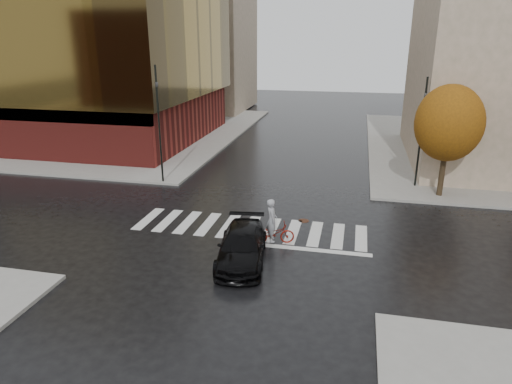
# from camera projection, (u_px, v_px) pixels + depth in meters

# --- Properties ---
(ground) EXTENTS (120.00, 120.00, 0.00)m
(ground) POSITION_uv_depth(u_px,v_px,m) (247.00, 232.00, 22.50)
(ground) COLOR black
(ground) RESTS_ON ground
(sidewalk_nw) EXTENTS (30.00, 30.00, 0.15)m
(sidewalk_nw) POSITION_uv_depth(u_px,v_px,m) (95.00, 130.00, 46.17)
(sidewalk_nw) COLOR gray
(sidewalk_nw) RESTS_ON ground
(crosswalk) EXTENTS (12.00, 3.00, 0.01)m
(crosswalk) POSITION_uv_depth(u_px,v_px,m) (250.00, 228.00, 22.96)
(crosswalk) COLOR silver
(crosswalk) RESTS_ON ground
(office_glass) EXTENTS (27.00, 19.00, 16.00)m
(office_glass) POSITION_uv_depth(u_px,v_px,m) (56.00, 46.00, 40.92)
(office_glass) COLOR maroon
(office_glass) RESTS_ON sidewalk_nw
(building_nw_far) EXTENTS (14.00, 12.00, 20.00)m
(building_nw_far) POSITION_uv_depth(u_px,v_px,m) (192.00, 27.00, 56.60)
(building_nw_far) COLOR gray
(building_nw_far) RESTS_ON sidewalk_nw
(tree_ne_a) EXTENTS (3.80, 3.80, 6.50)m
(tree_ne_a) POSITION_uv_depth(u_px,v_px,m) (449.00, 123.00, 25.81)
(tree_ne_a) COLOR black
(tree_ne_a) RESTS_ON sidewalk_ne
(sedan) EXTENTS (2.61, 5.01, 1.39)m
(sedan) POSITION_uv_depth(u_px,v_px,m) (242.00, 246.00, 19.39)
(sedan) COLOR black
(sedan) RESTS_ON ground
(cyclist) EXTENTS (2.03, 1.23, 2.18)m
(cyclist) POSITION_uv_depth(u_px,v_px,m) (273.00, 229.00, 21.03)
(cyclist) COLOR maroon
(cyclist) RESTS_ON ground
(traffic_light_nw) EXTENTS (0.20, 0.17, 7.35)m
(traffic_light_nw) POSITION_uv_depth(u_px,v_px,m) (159.00, 117.00, 28.43)
(traffic_light_nw) COLOR black
(traffic_light_nw) RESTS_ON sidewalk_nw
(traffic_light_ne) EXTENTS (0.20, 0.21, 6.72)m
(traffic_light_ne) POSITION_uv_depth(u_px,v_px,m) (422.00, 127.00, 27.71)
(traffic_light_ne) COLOR black
(traffic_light_ne) RESTS_ON sidewalk_ne
(fire_hydrant) EXTENTS (0.24, 0.24, 0.67)m
(fire_hydrant) POSITION_uv_depth(u_px,v_px,m) (148.00, 159.00, 33.61)
(fire_hydrant) COLOR orange
(fire_hydrant) RESTS_ON sidewalk_nw
(manhole) EXTENTS (0.60, 0.60, 0.01)m
(manhole) POSITION_uv_depth(u_px,v_px,m) (304.00, 221.00, 23.82)
(manhole) COLOR #4B2A1A
(manhole) RESTS_ON ground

